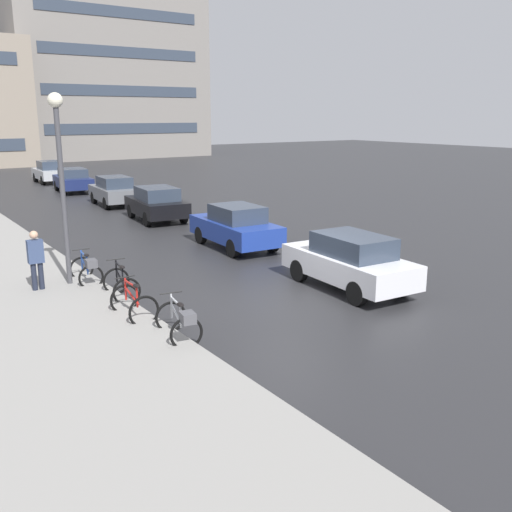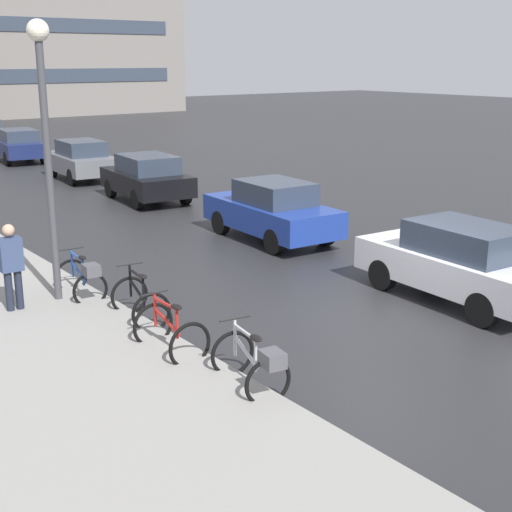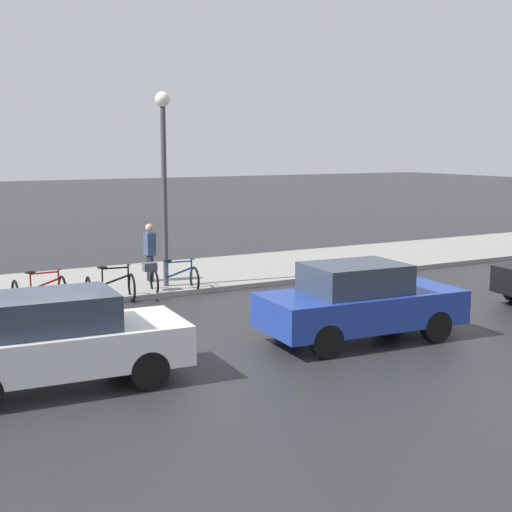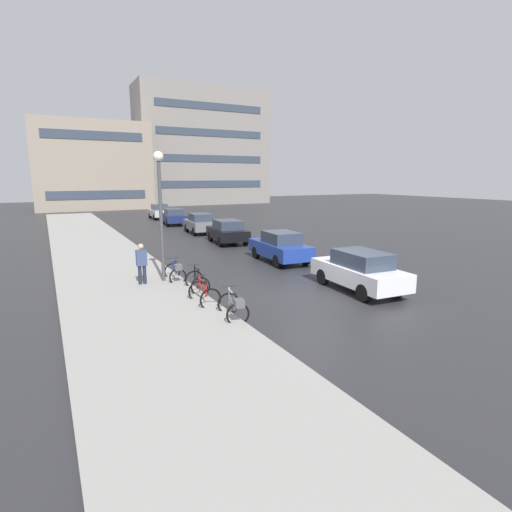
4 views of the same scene
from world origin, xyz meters
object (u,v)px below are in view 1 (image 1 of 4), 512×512
(car_grey, at_px, (114,191))
(pedestrian, at_px, (36,259))
(bicycle_nearest, at_px, (180,322))
(bicycle_second, at_px, (134,304))
(bicycle_third, at_px, (121,285))
(car_white, at_px, (350,261))
(car_silver, at_px, (50,172))
(car_navy, at_px, (73,180))
(car_black, at_px, (157,203))
(bicycle_farthest, at_px, (87,269))
(streetlamp, at_px, (60,162))
(car_blue, at_px, (236,227))

(car_grey, xyz_separation_m, pedestrian, (-7.46, -13.81, 0.20))
(bicycle_nearest, distance_m, bicycle_second, 1.89)
(bicycle_third, height_order, car_white, car_white)
(bicycle_second, distance_m, car_silver, 30.32)
(bicycle_third, relative_size, pedestrian, 0.69)
(car_navy, bearing_deg, bicycle_second, -104.10)
(bicycle_third, height_order, car_black, car_black)
(bicycle_farthest, bearing_deg, streetlamp, 166.97)
(bicycle_farthest, relative_size, car_grey, 0.37)
(car_grey, bearing_deg, car_navy, 91.38)
(car_white, distance_m, car_silver, 30.71)
(pedestrian, bearing_deg, car_blue, 12.72)
(bicycle_nearest, distance_m, car_black, 14.77)
(car_white, relative_size, car_grey, 1.06)
(pedestrian, bearing_deg, bicycle_farthest, 0.32)
(bicycle_farthest, bearing_deg, car_white, -36.42)
(bicycle_third, distance_m, car_white, 6.22)
(bicycle_second, relative_size, car_blue, 0.28)
(bicycle_nearest, relative_size, bicycle_farthest, 1.02)
(bicycle_nearest, relative_size, car_navy, 0.36)
(bicycle_second, relative_size, car_white, 0.28)
(bicycle_second, xyz_separation_m, car_silver, (6.16, 29.69, 0.37))
(bicycle_second, relative_size, car_black, 0.29)
(bicycle_nearest, xyz_separation_m, car_blue, (5.80, 6.89, 0.31))
(bicycle_third, relative_size, bicycle_farthest, 0.83)
(bicycle_nearest, xyz_separation_m, car_grey, (5.87, 19.03, 0.31))
(car_black, relative_size, car_grey, 1.02)
(bicycle_farthest, bearing_deg, bicycle_nearest, -87.35)
(car_black, height_order, car_navy, car_black)
(car_white, height_order, car_navy, car_white)
(car_black, bearing_deg, bicycle_farthest, -125.84)
(bicycle_nearest, relative_size, car_silver, 0.40)
(car_black, height_order, streetlamp, streetlamp)
(bicycle_nearest, height_order, car_silver, car_silver)
(car_blue, relative_size, car_navy, 1.01)
(car_blue, relative_size, car_black, 1.04)
(car_blue, height_order, car_navy, car_blue)
(bicycle_nearest, height_order, car_blue, car_blue)
(streetlamp, bearing_deg, bicycle_second, -82.41)
(car_blue, bearing_deg, car_white, -91.08)
(bicycle_nearest, height_order, streetlamp, streetlamp)
(bicycle_nearest, xyz_separation_m, pedestrian, (-1.60, 5.22, 0.52))
(car_black, bearing_deg, car_navy, 90.41)
(bicycle_farthest, bearing_deg, car_black, 54.16)
(car_white, distance_m, car_blue, 6.04)
(bicycle_third, xyz_separation_m, bicycle_farthest, (-0.33, 1.70, 0.08))
(car_blue, xyz_separation_m, streetlamp, (-6.52, -1.55, 2.71))
(streetlamp, bearing_deg, car_navy, 72.43)
(bicycle_farthest, height_order, car_grey, car_grey)
(car_grey, height_order, pedestrian, pedestrian)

